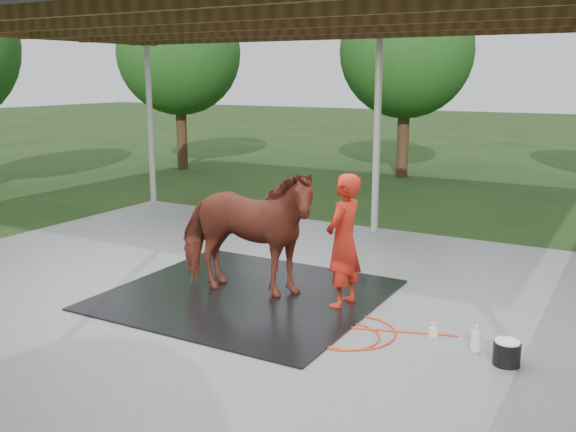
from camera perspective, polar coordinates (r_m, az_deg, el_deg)
The scene contains 11 objects.
ground at distance 8.90m, azimuth -3.73°, elevation -7.98°, with size 100.00×100.00×0.00m, color #1E3814.
concrete_slab at distance 8.89m, azimuth -3.73°, elevation -7.83°, with size 12.00×10.00×0.05m, color slate.
pavilion_structure at distance 8.39m, azimuth -4.13°, elevation 18.32°, with size 12.60×10.60×4.05m.
tree_belt at distance 8.99m, azimuth 0.85°, elevation 16.81°, with size 28.00×28.00×5.80m.
rubber_mat at distance 9.15m, azimuth -3.77°, elevation -6.97°, with size 3.60×3.38×0.03m, color black.
horse at distance 8.89m, azimuth -3.86°, elevation -1.38°, with size 0.98×2.14×1.81m, color maroon.
handler at distance 8.52m, azimuth 4.96°, elevation -2.23°, with size 0.66×0.43×1.80m, color red.
wash_bucket at distance 7.41m, azimuth 18.88°, elevation -11.40°, with size 0.29×0.29×0.27m.
soap_bottle_a at distance 7.62m, azimuth 16.36°, elevation -10.38°, with size 0.12×0.13×0.32m, color silver.
soap_bottle_b at distance 7.90m, azimuth 12.76°, elevation -9.85°, with size 0.09×0.09×0.19m, color #338CD8.
hose_coil at distance 7.98m, azimuth 5.33°, elevation -10.01°, with size 1.86×1.42×0.02m.
Camera 1 is at (4.57, -6.99, 3.10)m, focal length 40.00 mm.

